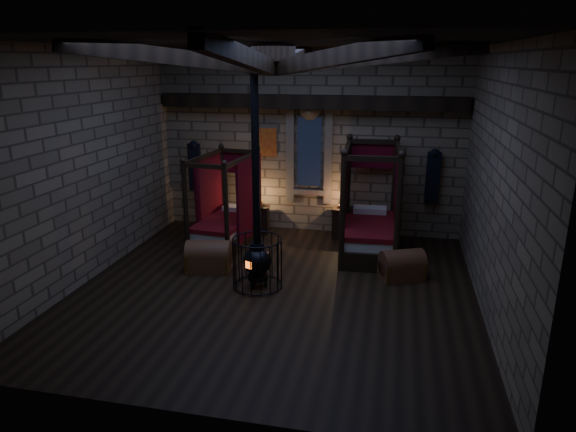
% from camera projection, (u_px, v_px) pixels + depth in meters
% --- Properties ---
extents(room, '(7.02, 7.02, 4.29)m').
position_uv_depth(room, '(275.00, 73.00, 8.20)').
color(room, black).
rests_on(room, ground).
extents(bed_left, '(1.18, 1.99, 1.99)m').
position_uv_depth(bed_left, '(227.00, 222.00, 11.41)').
color(bed_left, black).
rests_on(bed_left, ground).
extents(bed_right, '(1.26, 2.23, 2.28)m').
position_uv_depth(bed_right, '(369.00, 227.00, 10.86)').
color(bed_right, black).
rests_on(bed_right, ground).
extents(trunk_left, '(0.92, 0.67, 0.62)m').
position_uv_depth(trunk_left, '(209.00, 257.00, 9.98)').
color(trunk_left, brown).
rests_on(trunk_left, ground).
extents(trunk_right, '(0.91, 0.77, 0.58)m').
position_uv_depth(trunk_right, '(402.00, 266.00, 9.60)').
color(trunk_right, brown).
rests_on(trunk_right, ground).
extents(nightstand_left, '(0.45, 0.43, 0.80)m').
position_uv_depth(nightstand_left, '(261.00, 219.00, 12.16)').
color(nightstand_left, black).
rests_on(nightstand_left, ground).
extents(nightstand_right, '(0.46, 0.44, 0.77)m').
position_uv_depth(nightstand_right, '(342.00, 223.00, 11.80)').
color(nightstand_right, black).
rests_on(nightstand_right, ground).
extents(stove, '(0.90, 0.90, 4.05)m').
position_uv_depth(stove, '(257.00, 257.00, 9.15)').
color(stove, black).
rests_on(stove, ground).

